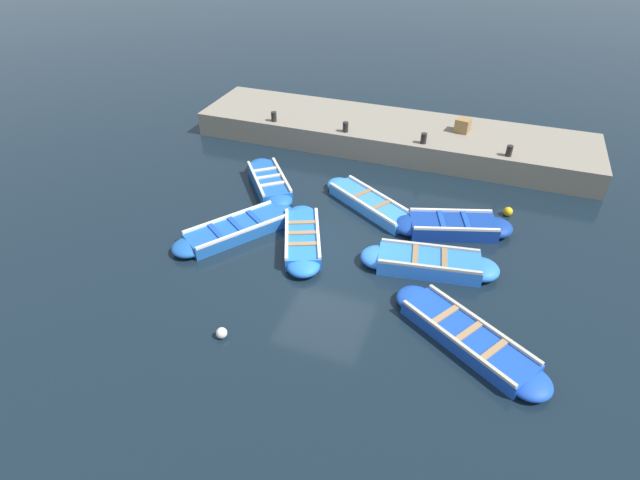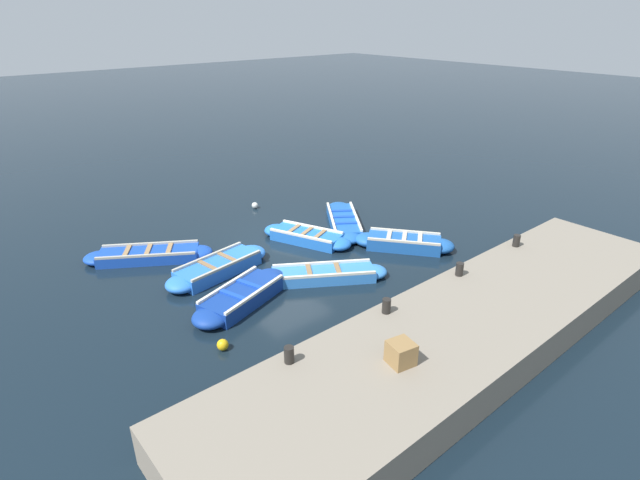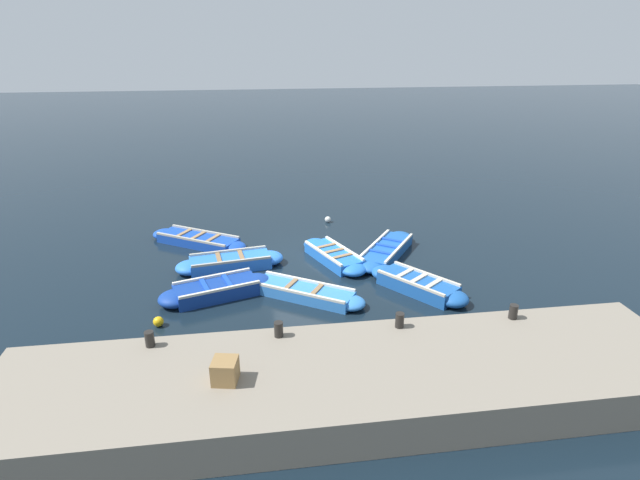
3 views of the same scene
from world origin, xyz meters
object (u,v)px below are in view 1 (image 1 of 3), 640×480
boat_near_quay (302,239)px  boat_alongside (236,230)px  boat_end_of_row (269,182)px  wooden_crate (463,125)px  buoy_yellow_far (508,211)px  boat_broadside (429,263)px  buoy_orange_near (222,333)px  bollard_south (509,151)px  boat_far_corner (467,337)px  boat_outer_left (453,226)px  bollard_mid_north (345,127)px  boat_stern_in (371,204)px  bollard_north (274,117)px  bollard_mid_south (424,138)px

boat_near_quay → boat_alongside: bearing=-83.3°
boat_end_of_row → boat_alongside: (2.69, 0.23, -0.03)m
wooden_crate → buoy_yellow_far: (3.64, 1.91, -0.96)m
boat_broadside → buoy_orange_near: size_ratio=14.49×
boat_near_quay → bollard_south: (-5.63, 4.91, 0.85)m
boat_alongside → boat_far_corner: bearing=73.8°
bollard_south → boat_far_corner: bearing=-2.1°
boat_alongside → boat_outer_left: 6.05m
boat_near_quay → boat_broadside: size_ratio=0.92×
boat_broadside → bollard_mid_north: (-5.54, -4.00, 0.83)m
boat_alongside → boat_stern_in: (-2.60, 3.16, -0.01)m
boat_near_quay → boat_far_corner: bearing=65.5°
boat_end_of_row → buoy_orange_near: bearing=15.5°
boat_outer_left → boat_far_corner: bearing=12.2°
bollard_north → buoy_yellow_far: size_ratio=1.30×
buoy_orange_near → buoy_yellow_far: size_ratio=0.92×
wooden_crate → buoy_yellow_far: 4.22m
bollard_north → bollard_south: 8.25m
boat_end_of_row → boat_stern_in: size_ratio=0.85×
boat_outer_left → bollard_mid_south: 4.09m
boat_end_of_row → bollard_south: 7.76m
bollard_north → buoy_yellow_far: (2.23, 8.52, -0.90)m
boat_end_of_row → bollard_north: 3.49m
boat_near_quay → boat_far_corner: boat_near_quay is taller
bollard_north → bollard_mid_south: 5.50m
boat_alongside → bollard_north: 6.09m
boat_end_of_row → bollard_north: bearing=-159.0°
boat_broadside → bollard_north: size_ratio=10.23×
bollard_mid_south → boat_end_of_row: bearing=-53.5°
bollard_mid_north → boat_stern_in: bearing=29.7°
boat_broadside → boat_near_quay: bearing=-88.5°
boat_alongside → bollard_mid_south: size_ratio=10.18×
boat_end_of_row → bollard_mid_north: (-3.17, 1.53, 0.83)m
boat_outer_left → boat_far_corner: (4.07, 0.88, -0.04)m
boat_stern_in → boat_near_quay: bearing=-28.1°
boat_broadside → bollard_south: (-5.54, 1.49, 0.83)m
bollard_north → buoy_orange_near: bollard_north is taller
bollard_south → boat_near_quay: bearing=-41.1°
boat_near_quay → boat_end_of_row: bearing=-139.3°
boat_outer_left → bollard_south: 3.94m
boat_near_quay → buoy_orange_near: boat_near_quay is taller
boat_stern_in → bollard_north: 5.71m
bollard_south → buoy_orange_near: bearing=-29.4°
boat_outer_left → bollard_mid_north: size_ratio=9.85×
boat_near_quay → bollard_mid_south: bollard_mid_south is taller
boat_outer_left → boat_stern_in: bearing=-99.6°
boat_stern_in → bollard_north: bearing=-125.2°
boat_near_quay → bollard_south: size_ratio=9.45×
bollard_north → wooden_crate: bearing=102.1°
boat_outer_left → bollard_north: (-3.67, -7.09, 0.83)m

